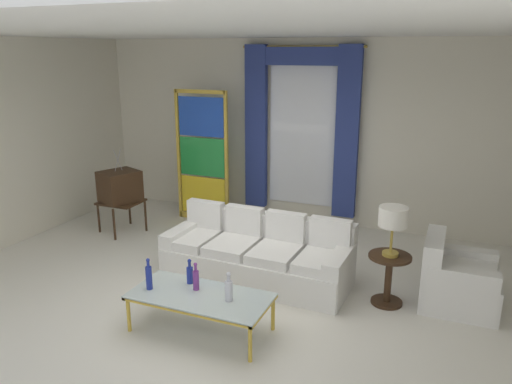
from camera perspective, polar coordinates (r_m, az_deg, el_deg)
ground_plane at (r=6.05m, az=-3.95°, el=-11.74°), size 16.00×16.00×0.00m
wall_rear at (r=8.31m, az=5.38°, el=6.84°), size 8.00×0.12×3.00m
wall_left at (r=8.23m, az=-25.68°, el=5.25°), size 0.12×7.00×3.00m
ceiling_slab at (r=6.08m, az=-0.98°, el=17.95°), size 8.00×7.60×0.04m
curtained_window at (r=8.11m, az=5.14°, el=8.35°), size 2.00×0.17×2.70m
couch_white_long at (r=6.36m, az=0.37°, el=-7.23°), size 2.36×0.99×0.86m
coffee_table at (r=5.22m, az=-6.40°, el=-11.95°), size 1.45×0.68×0.41m
bottle_blue_decanter at (r=5.25m, az=-6.91°, el=-9.87°), size 0.06×0.06×0.30m
bottle_crystal_tall at (r=5.01m, az=-3.14°, el=-11.10°), size 0.08×0.08×0.31m
bottle_amber_squat at (r=5.40m, az=-7.60°, el=-9.28°), size 0.07×0.07×0.28m
bottle_ruby_flask at (r=5.34m, az=-12.20°, el=-9.46°), size 0.07×0.07×0.34m
vintage_tv at (r=8.08m, az=-15.36°, el=0.47°), size 0.69×0.74×1.35m
armchair_white at (r=6.15m, az=21.85°, el=-9.49°), size 0.82×0.82×0.80m
stained_glass_divider at (r=8.32m, az=-6.19°, el=3.74°), size 0.95×0.05×2.20m
peacock_figurine at (r=7.89m, az=-4.37°, el=-3.23°), size 0.44×0.60×0.50m
round_side_table at (r=5.91m, az=14.98°, el=-9.18°), size 0.48×0.48×0.59m
table_lamp_brass at (r=5.66m, az=15.47°, el=-2.99°), size 0.32×0.32×0.57m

